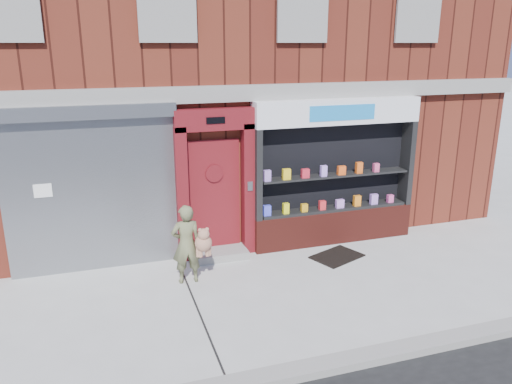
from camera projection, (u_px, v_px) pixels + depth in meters
name	position (u px, v px, depth m)	size (l,w,h in m)	color
ground	(286.00, 291.00, 8.47)	(80.00, 80.00, 0.00)	#9E9E99
curb	(346.00, 362.00, 6.49)	(60.00, 0.30, 0.12)	gray
building	(204.00, 45.00, 12.79)	(12.00, 8.16, 8.00)	#501B12
shutter_bay	(91.00, 180.00, 8.85)	(3.10, 0.30, 3.04)	gray
red_door_bay	(215.00, 184.00, 9.53)	(1.52, 0.58, 2.90)	#580F14
pharmacy_bay	(334.00, 179.00, 10.25)	(3.50, 0.41, 3.00)	#5C1C15
woman	(189.00, 244.00, 8.60)	(0.68, 0.47, 1.42)	#636643
doormat	(337.00, 256.00, 9.82)	(0.95, 0.67, 0.02)	black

